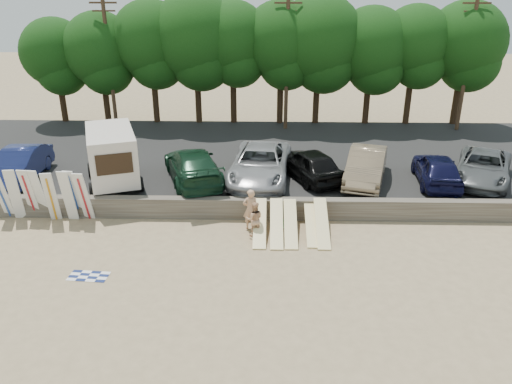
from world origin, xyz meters
TOP-DOWN VIEW (x-y plane):
  - ground at (0.00, 0.00)m, footprint 120.00×120.00m
  - seawall at (0.00, 3.00)m, footprint 44.00×0.50m
  - parking_lot at (0.00, 10.50)m, footprint 44.00×14.50m
  - treeline at (0.46, 17.57)m, footprint 33.70×6.19m
  - utility_poles at (2.00, 16.00)m, footprint 25.80×0.26m
  - box_trailer at (-7.08, 5.43)m, footprint 3.62×4.91m
  - car_0 at (-12.09, 5.80)m, footprint 1.94×5.09m
  - car_1 at (-3.08, 5.85)m, footprint 4.14×6.37m
  - car_2 at (0.39, 6.11)m, footprint 3.53×6.58m
  - car_3 at (2.97, 6.35)m, footprint 3.73×5.19m
  - car_4 at (5.85, 6.05)m, footprint 3.12×5.44m
  - car_5 at (9.39, 5.78)m, footprint 2.36×4.89m
  - car_6 at (11.92, 6.26)m, footprint 4.64×6.08m
  - surfboard_upright_0 at (-11.41, 2.49)m, footprint 0.53×0.78m
  - surfboard_upright_1 at (-10.85, 2.54)m, footprint 0.57×0.58m
  - surfboard_upright_2 at (-10.22, 2.63)m, footprint 0.56×0.65m
  - surfboard_upright_3 at (-9.77, 2.64)m, footprint 0.59×0.72m
  - surfboard_upright_4 at (-9.09, 2.35)m, footprint 0.61×0.76m
  - surfboard_upright_5 at (-8.35, 2.44)m, footprint 0.54×0.58m
  - surfboard_upright_6 at (-8.12, 2.63)m, footprint 0.58×0.72m
  - surfboard_upright_7 at (-7.62, 2.44)m, footprint 0.56×0.79m
  - surfboard_low_0 at (0.45, 1.37)m, footprint 0.56×2.83m
  - surfboard_low_1 at (1.19, 1.32)m, footprint 0.56×2.82m
  - surfboard_low_2 at (1.80, 1.37)m, footprint 0.56×2.84m
  - surfboard_low_3 at (2.75, 1.55)m, footprint 0.56×2.88m
  - surfboard_low_4 at (3.17, 1.36)m, footprint 0.56×2.81m
  - beachgoer_a at (0.03, 1.93)m, footprint 0.77×0.58m
  - beachgoer_b at (0.22, 1.23)m, footprint 0.82×0.66m
  - cooler at (1.50, 2.09)m, footprint 0.38×0.30m
  - gear_bag at (1.90, 2.10)m, footprint 0.37×0.35m
  - beach_towel at (-6.00, -2.20)m, footprint 1.62×1.62m

SIDE VIEW (x-z plane):
  - ground at x=0.00m, z-range 0.00..0.00m
  - beach_towel at x=-6.00m, z-range 0.01..0.01m
  - gear_bag at x=1.90m, z-range 0.00..0.22m
  - cooler at x=1.50m, z-range 0.00..0.32m
  - parking_lot at x=0.00m, z-range 0.00..0.70m
  - surfboard_low_3 at x=2.75m, z-range 0.00..0.97m
  - seawall at x=0.00m, z-range 0.00..1.00m
  - surfboard_low_2 at x=1.80m, z-range 0.00..1.10m
  - surfboard_low_0 at x=0.45m, z-range 0.00..1.13m
  - surfboard_low_1 at x=1.19m, z-range 0.00..1.15m
  - surfboard_low_4 at x=3.17m, z-range 0.00..1.18m
  - beachgoer_b at x=0.22m, z-range 0.00..1.60m
  - beachgoer_a at x=0.03m, z-range 0.00..1.91m
  - surfboard_upright_0 at x=-11.41m, z-range 0.00..2.52m
  - surfboard_upright_7 at x=-7.62m, z-range 0.00..2.52m
  - surfboard_upright_4 at x=-9.09m, z-range 0.00..2.54m
  - surfboard_upright_6 at x=-8.12m, z-range 0.00..2.54m
  - surfboard_upright_3 at x=-9.77m, z-range 0.00..2.54m
  - surfboard_upright_2 at x=-10.22m, z-range 0.00..2.56m
  - surfboard_upright_5 at x=-8.35m, z-range 0.00..2.57m
  - surfboard_upright_1 at x=-10.85m, z-range 0.00..2.57m
  - car_6 at x=11.92m, z-range 0.70..2.23m
  - car_5 at x=9.39m, z-range 0.70..2.31m
  - car_3 at x=2.97m, z-range 0.70..2.34m
  - car_0 at x=-12.09m, z-range 0.70..2.36m
  - car_4 at x=5.85m, z-range 0.70..2.40m
  - car_1 at x=-3.08m, z-range 0.70..2.42m
  - car_2 at x=0.39m, z-range 0.70..2.46m
  - box_trailer at x=-7.08m, z-range 0.87..3.69m
  - utility_poles at x=2.00m, z-range 0.93..9.93m
  - treeline at x=0.46m, z-range 1.83..10.95m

